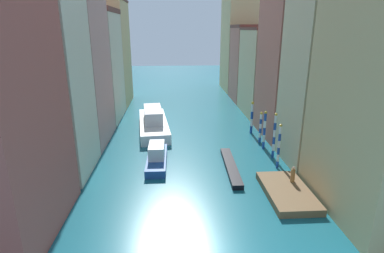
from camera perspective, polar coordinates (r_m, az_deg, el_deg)
name	(u,v)px	position (r m, az deg, el deg)	size (l,w,h in m)	color
ground_plane	(186,131)	(42.20, -1.05, -0.76)	(154.00, 154.00, 0.00)	#196070
building_left_1	(44,84)	(30.82, -25.51, 7.00)	(7.15, 7.58, 17.00)	beige
building_left_2	(71,53)	(38.65, -21.30, 12.42)	(7.15, 9.47, 21.12)	tan
building_left_3	(94,66)	(48.59, -17.47, 10.56)	(7.15, 10.11, 15.99)	beige
building_left_4	(107,53)	(58.37, -15.25, 12.80)	(7.15, 10.29, 18.03)	#DBB77A
building_right_1	(329,61)	(32.98, 23.73, 10.84)	(7.15, 7.14, 20.44)	beige
building_right_2	(296,47)	(40.71, 18.42, 13.57)	(7.15, 9.26, 22.06)	#C6705B
building_right_3	(268,72)	(50.95, 13.65, 9.68)	(7.15, 11.06, 13.38)	beige
building_right_4	(252,63)	(60.68, 10.87, 11.28)	(7.15, 8.78, 13.86)	#C6705B
building_right_5	(241,42)	(70.80, 8.88, 15.01)	(7.15, 12.04, 20.68)	#DBB77A
waterfront_dock	(287,192)	(27.52, 17.01, -11.39)	(3.55, 6.59, 0.59)	brown
person_on_dock	(293,175)	(28.37, 17.97, -8.40)	(0.36, 0.36, 1.44)	olive
mooring_pole_0	(279,146)	(31.50, 15.61, -3.44)	(0.28, 0.28, 4.55)	#1E479E
mooring_pole_1	(274,135)	(33.87, 14.82, -1.55)	(0.30, 0.30, 4.93)	#1E479E
mooring_pole_2	(264,130)	(36.24, 13.11, -0.56)	(0.33, 0.33, 4.45)	#1E479E
mooring_pole_3	(261,127)	(38.32, 12.43, -0.04)	(0.33, 0.33, 3.79)	#1E479E
mooring_pole_4	(252,117)	(41.35, 10.89, 1.70)	(0.37, 0.37, 4.26)	#1E479E
vaporetto_white	(153,122)	(42.60, -7.09, 0.80)	(4.92, 13.07, 3.00)	white
gondola_black	(231,167)	(31.16, 7.10, -7.29)	(1.28, 8.66, 0.48)	black
motorboat_0	(157,156)	(32.11, -6.45, -5.47)	(1.97, 7.10, 2.09)	#234C93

